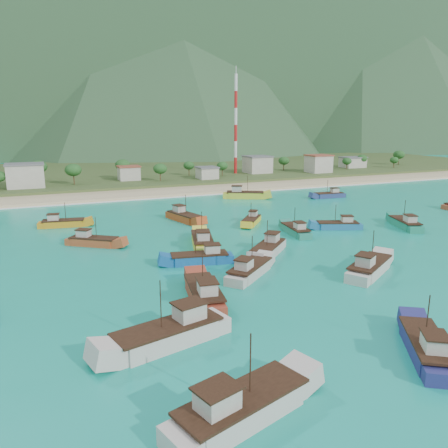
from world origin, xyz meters
name	(u,v)px	position (x,y,z in m)	size (l,w,h in m)	color
ground	(268,266)	(0.00, 0.00, 0.00)	(600.00, 600.00, 0.00)	#0C8779
beach	(148,194)	(0.00, 79.00, 0.00)	(400.00, 18.00, 1.20)	beige
land	(116,174)	(0.00, 140.00, 0.00)	(400.00, 110.00, 2.40)	#385123
surf_line	(156,198)	(0.00, 69.50, 0.00)	(400.00, 2.50, 0.08)	white
mountains	(39,28)	(-18.31, 403.81, 106.83)	(1520.00, 440.00, 260.00)	slate
village	(163,171)	(10.99, 101.08, 4.72)	(204.54, 24.53, 7.34)	beige
vegetation	(97,172)	(-12.57, 102.96, 5.14)	(273.91, 26.06, 9.06)	#235623
radio_tower	(236,125)	(44.20, 108.00, 21.45)	(1.20, 1.20, 39.70)	red
boat_3	(296,231)	(15.11, 15.71, 0.66)	(4.39, 10.13, 5.79)	#228069
boat_4	(202,242)	(-5.69, 14.63, 0.84)	(6.44, 11.99, 6.80)	gold
boat_6	(240,409)	(-19.95, -31.66, 0.94)	(12.92, 7.05, 7.32)	beige
boat_8	(204,295)	(-14.36, -9.17, 0.87)	(5.47, 12.16, 6.93)	maroon
boat_12	(338,226)	(25.96, 15.96, 0.64)	(10.01, 6.35, 5.70)	#1F699B
boat_15	(369,268)	(12.05, -9.39, 0.88)	(11.92, 9.10, 6.98)	beige
boat_16	(63,224)	(-28.26, 41.52, 0.66)	(10.14, 4.53, 5.78)	orange
boat_17	(427,349)	(0.75, -30.32, 0.77)	(8.64, 10.81, 6.40)	navy
boat_18	(244,195)	(24.48, 59.00, 0.94)	(12.65, 9.02, 7.31)	gold
boat_19	(93,242)	(-24.03, 23.37, 0.67)	(9.69, 8.24, 5.85)	#A84A25
boat_20	(184,217)	(-2.02, 36.51, 0.82)	(6.03, 11.79, 6.69)	#BD461C
boat_23	(405,224)	(39.95, 11.09, 0.76)	(6.65, 11.14, 6.32)	#1B8164
boat_25	(252,221)	(11.11, 27.78, 0.58)	(7.82, 8.68, 5.35)	yellow
boat_26	(329,195)	(48.73, 49.82, 0.66)	(10.02, 3.71, 5.80)	navy
boat_27	(170,335)	(-21.44, -18.05, 0.98)	(13.28, 6.67, 7.54)	beige
boat_28	(201,259)	(-9.36, 5.58, 0.71)	(10.68, 5.03, 6.07)	#135499
boat_29	(268,250)	(3.12, 5.58, 0.81)	(10.41, 10.08, 6.61)	#BDB1AA
boat_30	(250,271)	(-4.83, -3.02, 0.76)	(10.33, 9.29, 6.36)	#BCB4AA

